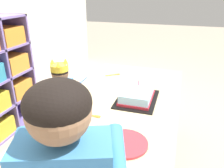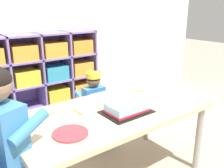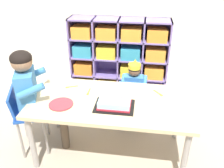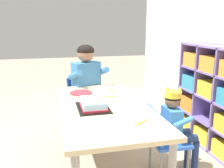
# 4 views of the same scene
# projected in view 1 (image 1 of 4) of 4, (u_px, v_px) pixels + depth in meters

# --- Properties ---
(activity_table) EXTENTS (1.48, 0.75, 0.62)m
(activity_table) POSITION_uv_depth(u_px,v_px,m) (120.00, 109.00, 1.50)
(activity_table) COLOR #D1B789
(activity_table) RESTS_ON ground
(classroom_chair_blue) EXTENTS (0.32, 0.33, 0.63)m
(classroom_chair_blue) POSITION_uv_depth(u_px,v_px,m) (70.00, 112.00, 1.88)
(classroom_chair_blue) COLOR blue
(classroom_chair_blue) RESTS_ON ground
(child_with_crown) EXTENTS (0.30, 0.31, 0.80)m
(child_with_crown) POSITION_uv_depth(u_px,v_px,m) (58.00, 95.00, 1.86)
(child_with_crown) COLOR #3D7FBC
(child_with_crown) RESTS_ON ground
(birthday_cake_on_tray) EXTENTS (0.35, 0.25, 0.11)m
(birthday_cake_on_tray) POSITION_uv_depth(u_px,v_px,m) (137.00, 95.00, 1.48)
(birthday_cake_on_tray) COLOR black
(birthday_cake_on_tray) RESTS_ON activity_table
(paper_plate_stack) EXTENTS (0.22, 0.22, 0.01)m
(paper_plate_stack) POSITION_uv_depth(u_px,v_px,m) (125.00, 143.00, 1.06)
(paper_plate_stack) COLOR #DB333D
(paper_plate_stack) RESTS_ON activity_table
(paper_napkin_square) EXTENTS (0.21, 0.21, 0.00)m
(paper_napkin_square) POSITION_uv_depth(u_px,v_px,m) (143.00, 74.00, 1.94)
(paper_napkin_square) COLOR white
(paper_napkin_square) RESTS_ON activity_table
(fork_at_table_front_edge) EXTENTS (0.09, 0.11, 0.00)m
(fork_at_table_front_edge) POSITION_uv_depth(u_px,v_px,m) (114.00, 75.00, 1.92)
(fork_at_table_front_edge) COLOR orange
(fork_at_table_front_edge) RESTS_ON activity_table
(fork_near_cake_tray) EXTENTS (0.12, 0.06, 0.00)m
(fork_near_cake_tray) POSITION_uv_depth(u_px,v_px,m) (62.00, 133.00, 1.15)
(fork_near_cake_tray) COLOR orange
(fork_near_cake_tray) RESTS_ON activity_table
(fork_beside_plate_stack) EXTENTS (0.02, 0.12, 0.00)m
(fork_beside_plate_stack) POSITION_uv_depth(u_px,v_px,m) (92.00, 116.00, 1.30)
(fork_beside_plate_stack) COLOR orange
(fork_beside_plate_stack) RESTS_ON activity_table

